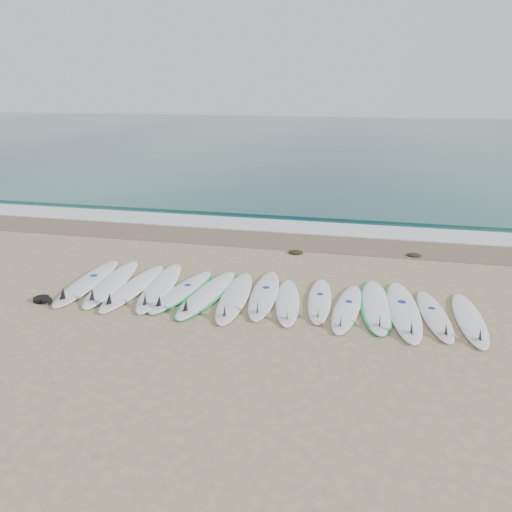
% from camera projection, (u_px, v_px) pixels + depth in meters
% --- Properties ---
extents(ground, '(120.00, 120.00, 0.00)m').
position_uv_depth(ground, '(263.00, 298.00, 10.42)').
color(ground, tan).
extents(ocean, '(120.00, 55.00, 0.03)m').
position_uv_depth(ocean, '(345.00, 138.00, 40.39)').
color(ocean, '#1F5655').
rests_on(ocean, ground).
extents(wet_sand_band, '(120.00, 1.80, 0.01)m').
position_uv_depth(wet_sand_band, '(292.00, 241.00, 14.20)').
color(wet_sand_band, brown).
rests_on(wet_sand_band, ground).
extents(foam_band, '(120.00, 1.40, 0.04)m').
position_uv_depth(foam_band, '(299.00, 227.00, 15.49)').
color(foam_band, silver).
rests_on(foam_band, ground).
extents(wave_crest, '(120.00, 1.00, 0.10)m').
position_uv_depth(wave_crest, '(305.00, 215.00, 16.86)').
color(wave_crest, '#1F5655').
rests_on(wave_crest, ground).
extents(surfboard_0, '(0.74, 2.87, 0.36)m').
position_uv_depth(surfboard_0, '(86.00, 283.00, 11.07)').
color(surfboard_0, silver).
rests_on(surfboard_0, ground).
extents(surfboard_1, '(0.87, 2.88, 0.36)m').
position_uv_depth(surfboard_1, '(111.00, 284.00, 11.03)').
color(surfboard_1, white).
rests_on(surfboard_1, ground).
extents(surfboard_2, '(0.67, 2.77, 0.35)m').
position_uv_depth(surfboard_2, '(132.00, 288.00, 10.80)').
color(surfboard_2, white).
rests_on(surfboard_2, ground).
extents(surfboard_3, '(0.91, 2.89, 0.36)m').
position_uv_depth(surfboard_3, '(159.00, 287.00, 10.83)').
color(surfboard_3, white).
rests_on(surfboard_3, ground).
extents(surfboard_4, '(1.00, 2.58, 0.32)m').
position_uv_depth(surfboard_4, '(181.00, 291.00, 10.66)').
color(surfboard_4, white).
rests_on(surfboard_4, ground).
extents(surfboard_5, '(0.99, 2.80, 0.35)m').
position_uv_depth(surfboard_5, '(207.00, 294.00, 10.51)').
color(surfboard_5, white).
rests_on(surfboard_5, ground).
extents(surfboard_6, '(0.74, 2.75, 0.35)m').
position_uv_depth(surfboard_6, '(234.00, 297.00, 10.32)').
color(surfboard_6, white).
rests_on(surfboard_6, ground).
extents(surfboard_7, '(0.72, 2.68, 0.34)m').
position_uv_depth(surfboard_7, '(264.00, 295.00, 10.45)').
color(surfboard_7, white).
rests_on(surfboard_7, ground).
extents(surfboard_8, '(0.82, 2.40, 0.30)m').
position_uv_depth(surfboard_8, '(288.00, 302.00, 10.12)').
color(surfboard_8, white).
rests_on(surfboard_8, ground).
extents(surfboard_9, '(0.61, 2.32, 0.29)m').
position_uv_depth(surfboard_9, '(320.00, 301.00, 10.18)').
color(surfboard_9, white).
rests_on(surfboard_9, ground).
extents(surfboard_10, '(0.72, 2.42, 0.30)m').
position_uv_depth(surfboard_10, '(347.00, 309.00, 9.81)').
color(surfboard_10, white).
rests_on(surfboard_10, ground).
extents(surfboard_11, '(0.79, 2.70, 0.34)m').
position_uv_depth(surfboard_11, '(376.00, 306.00, 9.95)').
color(surfboard_11, white).
rests_on(surfboard_11, ground).
extents(surfboard_12, '(0.78, 2.89, 0.37)m').
position_uv_depth(surfboard_12, '(404.00, 311.00, 9.70)').
color(surfboard_12, white).
rests_on(surfboard_12, ground).
extents(surfboard_13, '(0.74, 2.35, 0.30)m').
position_uv_depth(surfboard_13, '(435.00, 316.00, 9.52)').
color(surfboard_13, white).
rests_on(surfboard_13, ground).
extents(surfboard_14, '(0.54, 2.43, 0.31)m').
position_uv_depth(surfboard_14, '(470.00, 320.00, 9.35)').
color(surfboard_14, white).
rests_on(surfboard_14, ground).
extents(seaweed_near, '(0.40, 0.31, 0.08)m').
position_uv_depth(seaweed_near, '(296.00, 252.00, 13.16)').
color(seaweed_near, black).
rests_on(seaweed_near, ground).
extents(seaweed_far, '(0.38, 0.29, 0.07)m').
position_uv_depth(seaweed_far, '(414.00, 255.00, 12.94)').
color(seaweed_far, black).
rests_on(seaweed_far, ground).
extents(leash_coil, '(0.46, 0.36, 0.11)m').
position_uv_depth(leash_coil, '(43.00, 299.00, 10.25)').
color(leash_coil, black).
rests_on(leash_coil, ground).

